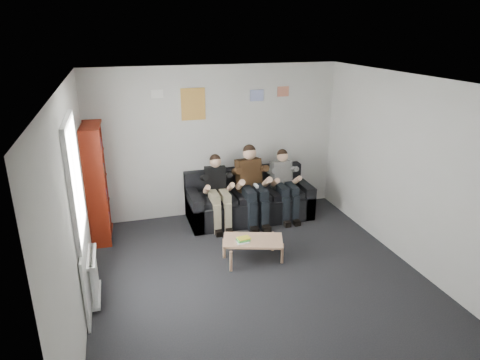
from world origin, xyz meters
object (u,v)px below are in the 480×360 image
at_px(person_left, 218,192).
at_px(person_middle, 252,186).
at_px(bookshelf, 97,183).
at_px(sofa, 249,201).
at_px(coffee_table, 253,242).
at_px(person_right, 285,185).

relative_size(person_left, person_middle, 0.91).
height_order(bookshelf, person_middle, bookshelf).
distance_m(sofa, person_left, 0.72).
relative_size(coffee_table, person_right, 0.70).
relative_size(bookshelf, person_left, 1.51).
height_order(bookshelf, person_left, bookshelf).
relative_size(person_left, person_right, 1.01).
bearing_deg(person_right, person_left, 174.38).
relative_size(bookshelf, person_right, 1.52).
distance_m(person_left, person_right, 1.23).
distance_m(bookshelf, person_left, 1.98).
bearing_deg(person_right, coffee_table, -133.72).
bearing_deg(sofa, person_left, -162.30).
bearing_deg(person_middle, bookshelf, 168.38).
distance_m(sofa, bookshelf, 2.64).
height_order(bookshelf, person_right, bookshelf).
bearing_deg(person_right, person_middle, 175.08).
distance_m(coffee_table, person_left, 1.37).
height_order(sofa, person_right, person_right).
xyz_separation_m(person_left, person_middle, (0.62, -0.01, 0.05)).
height_order(sofa, person_middle, person_middle).
relative_size(sofa, person_left, 1.76).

